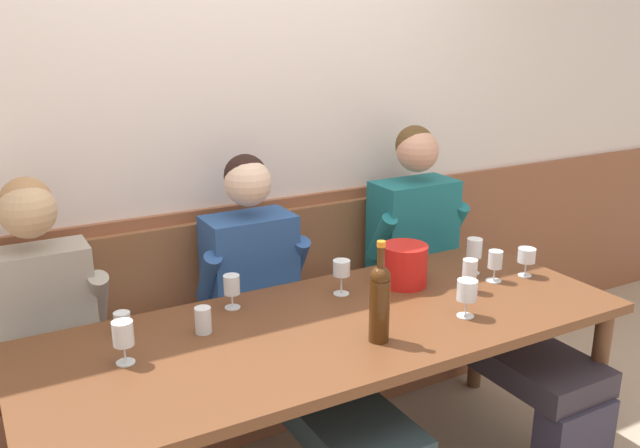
{
  "coord_description": "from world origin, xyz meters",
  "views": [
    {
      "loc": [
        -1.15,
        -1.82,
        1.83
      ],
      "look_at": [
        0.11,
        0.45,
        1.03
      ],
      "focal_mm": 37.52,
      "sensor_mm": 36.0,
      "label": 1
    }
  ],
  "objects_px": {
    "wall_bench": "(260,358)",
    "wine_glass_by_bottle": "(232,287)",
    "ice_bucket": "(404,265)",
    "person_left_seat": "(284,323)",
    "person_center_right_seat": "(453,277)",
    "water_tumbler_center": "(122,322)",
    "wine_glass_mid_left": "(495,262)",
    "wine_glass_right_end": "(123,336)",
    "water_tumbler_left": "(203,320)",
    "wine_glass_center_front": "(527,257)",
    "wine_glass_near_bucket": "(342,270)",
    "wine_glass_left_end": "(467,291)",
    "wine_glass_center_rear": "(470,270)",
    "wine_glass_mid_right": "(474,250)",
    "dining_table": "(334,341)",
    "wine_bottle_green_tall": "(380,300)",
    "person_right_seat": "(59,380)"
  },
  "relations": [
    {
      "from": "wall_bench",
      "to": "wine_glass_center_front",
      "type": "distance_m",
      "value": 1.32
    },
    {
      "from": "dining_table",
      "to": "person_right_seat",
      "type": "distance_m",
      "value": 0.99
    },
    {
      "from": "wine_glass_by_bottle",
      "to": "wine_glass_center_rear",
      "type": "height_order",
      "value": "wine_glass_center_rear"
    },
    {
      "from": "ice_bucket",
      "to": "person_left_seat",
      "type": "bearing_deg",
      "value": 162.85
    },
    {
      "from": "wine_glass_center_front",
      "to": "water_tumbler_left",
      "type": "height_order",
      "value": "wine_glass_center_front"
    },
    {
      "from": "wall_bench",
      "to": "wine_glass_left_end",
      "type": "bearing_deg",
      "value": -62.5
    },
    {
      "from": "wine_glass_left_end",
      "to": "wine_glass_mid_left",
      "type": "relative_size",
      "value": 1.07
    },
    {
      "from": "person_center_right_seat",
      "to": "wine_glass_center_front",
      "type": "distance_m",
      "value": 0.41
    },
    {
      "from": "wine_glass_right_end",
      "to": "wine_glass_center_front",
      "type": "xyz_separation_m",
      "value": [
        1.72,
        -0.07,
        -0.01
      ]
    },
    {
      "from": "wine_glass_left_end",
      "to": "wine_glass_mid_left",
      "type": "bearing_deg",
      "value": 32.07
    },
    {
      "from": "wine_glass_left_end",
      "to": "wine_glass_center_rear",
      "type": "bearing_deg",
      "value": 46.21
    },
    {
      "from": "wine_glass_mid_right",
      "to": "wine_glass_right_end",
      "type": "height_order",
      "value": "wine_glass_mid_right"
    },
    {
      "from": "wine_glass_near_bucket",
      "to": "wine_glass_right_end",
      "type": "xyz_separation_m",
      "value": [
        -0.91,
        -0.15,
        -0.01
      ]
    },
    {
      "from": "person_left_seat",
      "to": "ice_bucket",
      "type": "xyz_separation_m",
      "value": [
        0.49,
        -0.15,
        0.22
      ]
    },
    {
      "from": "wine_glass_by_bottle",
      "to": "wine_glass_left_end",
      "type": "distance_m",
      "value": 0.9
    },
    {
      "from": "wine_glass_mid_left",
      "to": "wine_glass_right_end",
      "type": "xyz_separation_m",
      "value": [
        -1.56,
        0.05,
        0.01
      ]
    },
    {
      "from": "ice_bucket",
      "to": "wine_glass_right_end",
      "type": "relative_size",
      "value": 1.32
    },
    {
      "from": "ice_bucket",
      "to": "wine_glass_right_end",
      "type": "bearing_deg",
      "value": -174.75
    },
    {
      "from": "person_center_right_seat",
      "to": "water_tumbler_left",
      "type": "relative_size",
      "value": 13.81
    },
    {
      "from": "wine_glass_mid_right",
      "to": "wine_glass_center_front",
      "type": "xyz_separation_m",
      "value": [
        0.18,
        -0.14,
        -0.02
      ]
    },
    {
      "from": "person_center_right_seat",
      "to": "wine_glass_right_end",
      "type": "xyz_separation_m",
      "value": [
        -1.62,
        -0.27,
        0.2
      ]
    },
    {
      "from": "water_tumbler_center",
      "to": "water_tumbler_left",
      "type": "xyz_separation_m",
      "value": [
        0.25,
        -0.15,
        0.01
      ]
    },
    {
      "from": "dining_table",
      "to": "water_tumbler_left",
      "type": "height_order",
      "value": "water_tumbler_left"
    },
    {
      "from": "dining_table",
      "to": "water_tumbler_center",
      "type": "xyz_separation_m",
      "value": [
        -0.7,
        0.3,
        0.12
      ]
    },
    {
      "from": "person_center_right_seat",
      "to": "wall_bench",
      "type": "bearing_deg",
      "value": 158.15
    },
    {
      "from": "person_right_seat",
      "to": "wine_glass_mid_left",
      "type": "bearing_deg",
      "value": -9.53
    },
    {
      "from": "dining_table",
      "to": "wine_glass_right_end",
      "type": "distance_m",
      "value": 0.77
    },
    {
      "from": "dining_table",
      "to": "wine_glass_by_bottle",
      "type": "distance_m",
      "value": 0.45
    },
    {
      "from": "person_left_seat",
      "to": "wine_glass_by_bottle",
      "type": "bearing_deg",
      "value": -174.11
    },
    {
      "from": "wall_bench",
      "to": "wine_glass_by_bottle",
      "type": "bearing_deg",
      "value": -125.96
    },
    {
      "from": "ice_bucket",
      "to": "water_tumbler_center",
      "type": "relative_size",
      "value": 2.57
    },
    {
      "from": "wine_glass_center_front",
      "to": "person_right_seat",
      "type": "bearing_deg",
      "value": 170.66
    },
    {
      "from": "ice_bucket",
      "to": "wine_glass_near_bucket",
      "type": "height_order",
      "value": "ice_bucket"
    },
    {
      "from": "water_tumbler_center",
      "to": "wine_bottle_green_tall",
      "type": "bearing_deg",
      "value": -33.3
    },
    {
      "from": "wine_glass_near_bucket",
      "to": "water_tumbler_center",
      "type": "bearing_deg",
      "value": 174.44
    },
    {
      "from": "wall_bench",
      "to": "water_tumbler_center",
      "type": "bearing_deg",
      "value": -151.04
    },
    {
      "from": "wall_bench",
      "to": "wine_glass_left_end",
      "type": "distance_m",
      "value": 1.15
    },
    {
      "from": "person_right_seat",
      "to": "person_left_seat",
      "type": "bearing_deg",
      "value": 1.19
    },
    {
      "from": "wine_glass_mid_right",
      "to": "wine_glass_center_rear",
      "type": "bearing_deg",
      "value": -136.07
    },
    {
      "from": "wall_bench",
      "to": "wine_glass_right_end",
      "type": "bearing_deg",
      "value": -140.31
    },
    {
      "from": "ice_bucket",
      "to": "wine_glass_near_bucket",
      "type": "bearing_deg",
      "value": 172.16
    },
    {
      "from": "wine_glass_center_front",
      "to": "water_tumbler_center",
      "type": "bearing_deg",
      "value": 169.75
    },
    {
      "from": "wine_bottle_green_tall",
      "to": "wine_glass_center_rear",
      "type": "relative_size",
      "value": 2.63
    },
    {
      "from": "wine_glass_mid_right",
      "to": "wine_bottle_green_tall",
      "type": "bearing_deg",
      "value": -155.18
    },
    {
      "from": "dining_table",
      "to": "water_tumbler_left",
      "type": "relative_size",
      "value": 23.49
    },
    {
      "from": "wine_bottle_green_tall",
      "to": "water_tumbler_left",
      "type": "height_order",
      "value": "wine_bottle_green_tall"
    },
    {
      "from": "person_right_seat",
      "to": "wine_glass_near_bucket",
      "type": "bearing_deg",
      "value": -4.93
    },
    {
      "from": "person_center_right_seat",
      "to": "wine_bottle_green_tall",
      "type": "relative_size",
      "value": 3.63
    },
    {
      "from": "person_center_right_seat",
      "to": "wine_glass_mid_left",
      "type": "height_order",
      "value": "person_center_right_seat"
    },
    {
      "from": "person_center_right_seat",
      "to": "wine_glass_mid_right",
      "type": "distance_m",
      "value": 0.31
    }
  ]
}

